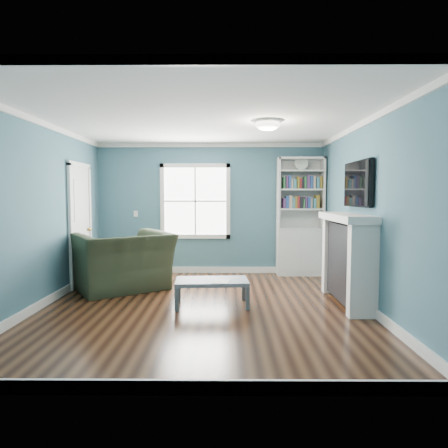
{
  "coord_description": "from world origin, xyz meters",
  "views": [
    {
      "loc": [
        0.34,
        -5.51,
        1.56
      ],
      "look_at": [
        0.29,
        0.4,
        1.14
      ],
      "focal_mm": 32.0,
      "sensor_mm": 36.0,
      "label": 1
    }
  ],
  "objects": [
    {
      "name": "recliner",
      "position": [
        -1.41,
        1.03,
        0.64
      ],
      "size": [
        1.75,
        1.61,
        1.28
      ],
      "primitive_type": "imported",
      "rotation": [
        0.0,
        0.0,
        -2.54
      ],
      "color": "#242E1C",
      "rests_on": "ground"
    },
    {
      "name": "window",
      "position": [
        -0.3,
        2.49,
        1.45
      ],
      "size": [
        1.4,
        0.06,
        1.5
      ],
      "color": "white",
      "rests_on": "room_walls"
    },
    {
      "name": "coffee_table",
      "position": [
        0.12,
        0.07,
        0.32
      ],
      "size": [
        1.05,
        0.62,
        0.37
      ],
      "rotation": [
        0.0,
        0.0,
        0.06
      ],
      "color": "#454D52",
      "rests_on": "ground"
    },
    {
      "name": "floor",
      "position": [
        0.0,
        0.0,
        0.0
      ],
      "size": [
        5.0,
        5.0,
        0.0
      ],
      "primitive_type": "plane",
      "color": "black",
      "rests_on": "ground"
    },
    {
      "name": "trim",
      "position": [
        0.0,
        0.0,
        1.24
      ],
      "size": [
        4.5,
        5.0,
        2.6
      ],
      "color": "white",
      "rests_on": "ground"
    },
    {
      "name": "fireplace",
      "position": [
        2.08,
        0.2,
        0.64
      ],
      "size": [
        0.44,
        1.58,
        1.3
      ],
      "color": "black",
      "rests_on": "ground"
    },
    {
      "name": "tv",
      "position": [
        2.2,
        0.2,
        1.72
      ],
      "size": [
        0.06,
        1.1,
        0.65
      ],
      "primitive_type": "cube",
      "color": "black",
      "rests_on": "fireplace"
    },
    {
      "name": "paper_sheet",
      "position": [
        0.25,
        -0.04,
        0.37
      ],
      "size": [
        0.27,
        0.32,
        0.0
      ],
      "primitive_type": "cube",
      "rotation": [
        0.0,
        0.0,
        -0.17
      ],
      "color": "white",
      "rests_on": "coffee_table"
    },
    {
      "name": "bookshelf",
      "position": [
        1.77,
        2.3,
        0.92
      ],
      "size": [
        0.9,
        0.35,
        2.31
      ],
      "color": "silver",
      "rests_on": "ground"
    },
    {
      "name": "ceiling_fixture",
      "position": [
        0.9,
        0.1,
        2.55
      ],
      "size": [
        0.38,
        0.38,
        0.15
      ],
      "color": "white",
      "rests_on": "room_walls"
    },
    {
      "name": "light_switch",
      "position": [
        -1.5,
        2.48,
        1.2
      ],
      "size": [
        0.08,
        0.01,
        0.12
      ],
      "primitive_type": "cube",
      "color": "white",
      "rests_on": "room_walls"
    },
    {
      "name": "room_walls",
      "position": [
        0.0,
        0.0,
        1.58
      ],
      "size": [
        5.0,
        5.0,
        5.0
      ],
      "color": "#3A6575",
      "rests_on": "ground"
    },
    {
      "name": "door",
      "position": [
        -2.22,
        1.4,
        1.07
      ],
      "size": [
        0.12,
        0.98,
        2.17
      ],
      "color": "silver",
      "rests_on": "ground"
    }
  ]
}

